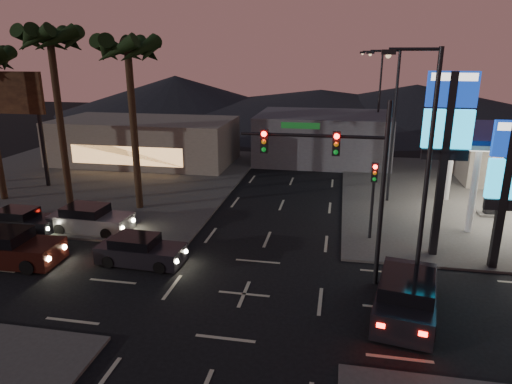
% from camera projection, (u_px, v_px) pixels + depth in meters
% --- Properties ---
extents(ground, '(140.00, 140.00, 0.00)m').
position_uv_depth(ground, '(244.00, 294.00, 19.28)').
color(ground, black).
rests_on(ground, ground).
extents(corner_lot_nw, '(24.00, 24.00, 0.12)m').
position_uv_depth(corner_lot_nw, '(93.00, 177.00, 37.14)').
color(corner_lot_nw, '#47443F').
rests_on(corner_lot_nw, ground).
extents(pylon_sign_tall, '(2.20, 0.35, 9.00)m').
position_uv_depth(pylon_sign_tall, '(447.00, 129.00, 21.07)').
color(pylon_sign_tall, black).
rests_on(pylon_sign_tall, ground).
extents(pylon_sign_short, '(1.60, 0.35, 7.00)m').
position_uv_depth(pylon_sign_short, '(507.00, 173.00, 20.20)').
color(pylon_sign_short, black).
rests_on(pylon_sign_short, ground).
extents(traffic_signal_mast, '(6.10, 0.39, 8.00)m').
position_uv_depth(traffic_signal_mast, '(341.00, 167.00, 18.96)').
color(traffic_signal_mast, black).
rests_on(traffic_signal_mast, ground).
extents(pedestal_signal, '(0.32, 0.39, 4.30)m').
position_uv_depth(pedestal_signal, '(373.00, 189.00, 24.01)').
color(pedestal_signal, black).
rests_on(pedestal_signal, ground).
extents(streetlight_near, '(2.14, 0.25, 10.00)m').
position_uv_depth(streetlight_near, '(423.00, 164.00, 17.35)').
color(streetlight_near, black).
rests_on(streetlight_near, ground).
extents(streetlight_mid, '(2.14, 0.25, 10.00)m').
position_uv_depth(streetlight_mid, '(391.00, 118.00, 29.56)').
color(streetlight_mid, black).
rests_on(streetlight_mid, ground).
extents(streetlight_far, '(2.14, 0.25, 10.00)m').
position_uv_depth(streetlight_far, '(377.00, 98.00, 42.72)').
color(streetlight_far, black).
rests_on(streetlight_far, ground).
extents(palm_a, '(4.41, 4.41, 10.86)m').
position_uv_depth(palm_a, '(128.00, 59.00, 27.05)').
color(palm_a, black).
rests_on(palm_a, ground).
extents(palm_b, '(4.41, 4.41, 11.46)m').
position_uv_depth(palm_b, '(51.00, 49.00, 27.77)').
color(palm_b, black).
rests_on(palm_b, ground).
extents(billboard, '(6.00, 0.30, 8.50)m').
position_uv_depth(billboard, '(7.00, 102.00, 33.28)').
color(billboard, black).
rests_on(billboard, ground).
extents(building_far_west, '(16.00, 8.00, 4.00)m').
position_uv_depth(building_far_west, '(145.00, 141.00, 41.85)').
color(building_far_west, '#726B5B').
rests_on(building_far_west, ground).
extents(building_far_mid, '(12.00, 9.00, 4.40)m').
position_uv_depth(building_far_mid, '(323.00, 137.00, 42.72)').
color(building_far_mid, '#4C4C51').
rests_on(building_far_mid, ground).
extents(hill_left, '(40.00, 40.00, 6.00)m').
position_uv_depth(hill_left, '(176.00, 93.00, 79.22)').
color(hill_left, black).
rests_on(hill_left, ground).
extents(hill_right, '(50.00, 50.00, 5.00)m').
position_uv_depth(hill_right, '(416.00, 101.00, 72.27)').
color(hill_right, black).
rests_on(hill_right, ground).
extents(hill_center, '(60.00, 60.00, 4.00)m').
position_uv_depth(hill_center, '(320.00, 102.00, 75.08)').
color(hill_center, black).
rests_on(hill_center, ground).
extents(car_lane_a_front, '(4.31, 1.96, 1.38)m').
position_uv_depth(car_lane_a_front, '(140.00, 251.00, 21.96)').
color(car_lane_a_front, black).
rests_on(car_lane_a_front, ground).
extents(car_lane_a_mid, '(5.17, 2.36, 1.65)m').
position_uv_depth(car_lane_a_mid, '(7.00, 248.00, 21.93)').
color(car_lane_a_mid, black).
rests_on(car_lane_a_mid, ground).
extents(car_lane_b_front, '(4.73, 2.13, 1.52)m').
position_uv_depth(car_lane_b_front, '(90.00, 220.00, 25.87)').
color(car_lane_b_front, slate).
rests_on(car_lane_b_front, ground).
extents(car_lane_b_mid, '(4.16, 1.83, 1.34)m').
position_uv_depth(car_lane_b_mid, '(21.00, 221.00, 25.84)').
color(car_lane_b_mid, black).
rests_on(car_lane_b_mid, ground).
extents(suv_station, '(2.99, 5.34, 1.69)m').
position_uv_depth(suv_station, '(406.00, 296.00, 17.61)').
color(suv_station, black).
rests_on(suv_station, ground).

